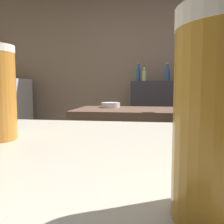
% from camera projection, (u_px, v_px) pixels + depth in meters
% --- Properties ---
extents(wall_back, '(5.20, 0.10, 2.70)m').
position_uv_depth(wall_back, '(155.00, 70.00, 3.49)').
color(wall_back, gray).
rests_on(wall_back, ground).
extents(prep_counter, '(2.10, 0.60, 0.93)m').
position_uv_depth(prep_counter, '(199.00, 165.00, 2.09)').
color(prep_counter, brown).
rests_on(prep_counter, ground).
extents(back_shelf, '(0.87, 0.36, 1.19)m').
position_uv_depth(back_shelf, '(164.00, 127.00, 3.27)').
color(back_shelf, '#353238').
rests_on(back_shelf, ground).
extents(mini_fridge, '(0.60, 0.58, 1.23)m').
position_uv_depth(mini_fridge, '(4.00, 124.00, 3.43)').
color(mini_fridge, white).
rests_on(mini_fridge, ground).
extents(bartender, '(0.42, 0.51, 1.73)m').
position_uv_depth(bartender, '(212.00, 104.00, 1.59)').
color(bartender, '#2B2B3A').
rests_on(bartender, ground).
extents(mixing_bowl, '(0.17, 0.17, 0.05)m').
position_uv_depth(mixing_bowl, '(111.00, 105.00, 2.27)').
color(mixing_bowl, silver).
rests_on(mixing_bowl, prep_counter).
extents(bottle_hot_sauce, '(0.06, 0.06, 0.19)m').
position_uv_depth(bottle_hot_sauce, '(144.00, 75.00, 3.16)').
color(bottle_hot_sauce, '#C7D588').
rests_on(bottle_hot_sauce, back_shelf).
extents(bottle_olive_oil, '(0.06, 0.06, 0.24)m').
position_uv_depth(bottle_olive_oil, '(138.00, 74.00, 3.26)').
color(bottle_olive_oil, '#2E5F97').
rests_on(bottle_olive_oil, back_shelf).
extents(bottle_soy, '(0.07, 0.07, 0.23)m').
position_uv_depth(bottle_soy, '(167.00, 74.00, 3.15)').
color(bottle_soy, '#345F8F').
rests_on(bottle_soy, back_shelf).
extents(bottle_vinegar, '(0.07, 0.07, 0.18)m').
position_uv_depth(bottle_vinegar, '(181.00, 76.00, 3.13)').
color(bottle_vinegar, red).
rests_on(bottle_vinegar, back_shelf).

